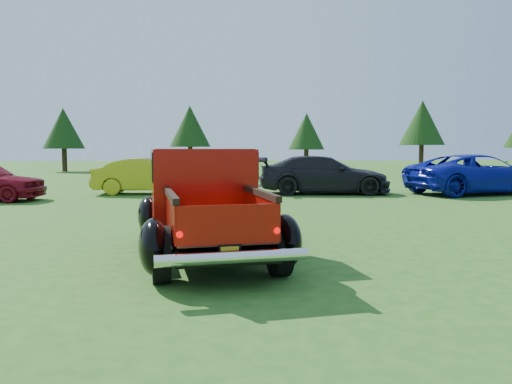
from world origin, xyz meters
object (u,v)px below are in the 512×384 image
at_px(tree_west, 64,129).
at_px(show_car_yellow, 148,176).
at_px(tree_east, 422,123).
at_px(show_car_grey, 324,175).
at_px(tree_mid_right, 306,132).
at_px(pickup_truck, 203,203).
at_px(show_car_blue, 478,174).
at_px(tree_mid_left, 190,126).

height_order(tree_west, show_car_yellow, tree_west).
relative_size(tree_east, show_car_grey, 1.12).
xyz_separation_m(tree_mid_right, tree_east, (9.00, -0.50, 0.68)).
xyz_separation_m(tree_mid_right, pickup_truck, (-7.23, -30.30, -2.18)).
xyz_separation_m(tree_east, show_car_blue, (-6.42, -20.28, -2.93)).
bearing_deg(show_car_grey, tree_mid_left, 21.10).
xyz_separation_m(tree_west, show_car_grey, (14.97, -19.20, -2.41)).
distance_m(show_car_grey, show_car_blue, 5.65).
height_order(tree_mid_right, show_car_blue, tree_mid_right).
height_order(tree_west, show_car_grey, tree_west).
relative_size(tree_west, pickup_truck, 0.98).
bearing_deg(show_car_grey, tree_mid_right, -3.16).
bearing_deg(tree_east, tree_mid_left, 175.24).
relative_size(tree_mid_right, show_car_grey, 0.91).
bearing_deg(show_car_yellow, pickup_truck, -167.03).
height_order(tree_mid_left, tree_east, tree_east).
bearing_deg(tree_mid_right, show_car_blue, -82.91).
relative_size(tree_mid_left, pickup_truck, 1.06).
relative_size(tree_east, show_car_blue, 1.03).
height_order(tree_east, show_car_grey, tree_east).
bearing_deg(tree_mid_left, show_car_yellow, -91.38).
height_order(tree_west, tree_mid_right, tree_west).
bearing_deg(tree_east, tree_mid_right, 176.82).
bearing_deg(pickup_truck, show_car_yellow, 93.33).
bearing_deg(pickup_truck, tree_east, 52.62).
bearing_deg(tree_east, show_car_blue, -107.56).
relative_size(show_car_yellow, show_car_blue, 0.75).
xyz_separation_m(pickup_truck, show_car_yellow, (-2.27, 10.56, -0.14)).
relative_size(tree_mid_left, show_car_grey, 1.04).
distance_m(tree_west, show_car_grey, 24.46).
bearing_deg(show_car_grey, show_car_yellow, 91.37).
height_order(tree_mid_left, pickup_truck, tree_mid_left).
height_order(tree_mid_left, show_car_grey, tree_mid_left).
bearing_deg(tree_west, pickup_truck, -69.82).
height_order(show_car_yellow, show_car_blue, show_car_blue).
bearing_deg(tree_mid_right, tree_west, -176.82).
bearing_deg(tree_mid_right, tree_east, -3.18).
distance_m(pickup_truck, show_car_grey, 10.94).
distance_m(tree_east, show_car_grey, 23.27).
bearing_deg(pickup_truck, show_car_blue, 35.33).
relative_size(tree_mid_right, tree_east, 0.81).
xyz_separation_m(tree_mid_left, tree_mid_right, (9.00, -1.00, -0.41)).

